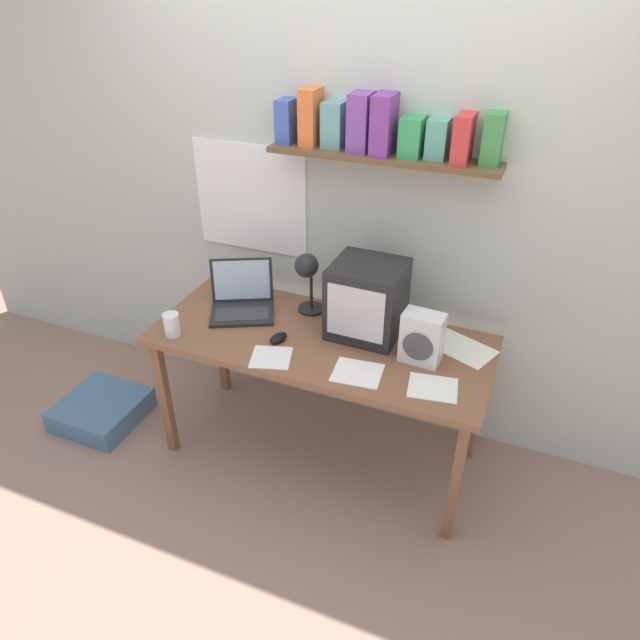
{
  "coord_description": "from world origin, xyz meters",
  "views": [
    {
      "loc": [
        0.87,
        -2.12,
        2.29
      ],
      "look_at": [
        0.0,
        0.0,
        0.86
      ],
      "focal_mm": 32.0,
      "sensor_mm": 36.0,
      "label": 1
    }
  ],
  "objects_px": {
    "corner_desk": "(320,349)",
    "loose_paper_near_monitor": "(271,357)",
    "desk_lamp": "(307,273)",
    "crt_monitor": "(367,299)",
    "loose_paper_near_laptop": "(433,388)",
    "juice_glass": "(172,326)",
    "floor_cushion": "(102,410)",
    "printed_handout": "(357,373)",
    "computer_mouse": "(278,338)",
    "laptop": "(242,299)",
    "open_notebook": "(462,348)",
    "space_heater": "(422,338)"
  },
  "relations": [
    {
      "from": "corner_desk",
      "to": "printed_handout",
      "type": "xyz_separation_m",
      "value": [
        0.26,
        -0.2,
        0.07
      ]
    },
    {
      "from": "juice_glass",
      "to": "floor_cushion",
      "type": "relative_size",
      "value": 0.26
    },
    {
      "from": "crt_monitor",
      "to": "open_notebook",
      "type": "height_order",
      "value": "crt_monitor"
    },
    {
      "from": "corner_desk",
      "to": "computer_mouse",
      "type": "bearing_deg",
      "value": -150.24
    },
    {
      "from": "juice_glass",
      "to": "open_notebook",
      "type": "xyz_separation_m",
      "value": [
        1.32,
        0.42,
        -0.05
      ]
    },
    {
      "from": "space_heater",
      "to": "open_notebook",
      "type": "xyz_separation_m",
      "value": [
        0.16,
        0.17,
        -0.12
      ]
    },
    {
      "from": "loose_paper_near_monitor",
      "to": "printed_handout",
      "type": "bearing_deg",
      "value": 5.72
    },
    {
      "from": "crt_monitor",
      "to": "loose_paper_near_laptop",
      "type": "height_order",
      "value": "crt_monitor"
    },
    {
      "from": "printed_handout",
      "to": "loose_paper_near_laptop",
      "type": "height_order",
      "value": "same"
    },
    {
      "from": "crt_monitor",
      "to": "space_heater",
      "type": "bearing_deg",
      "value": -23.13
    },
    {
      "from": "juice_glass",
      "to": "crt_monitor",
      "type": "bearing_deg",
      "value": 24.1
    },
    {
      "from": "laptop",
      "to": "computer_mouse",
      "type": "xyz_separation_m",
      "value": [
        0.3,
        -0.19,
        -0.05
      ]
    },
    {
      "from": "computer_mouse",
      "to": "loose_paper_near_laptop",
      "type": "xyz_separation_m",
      "value": [
        0.77,
        -0.08,
        -0.01
      ]
    },
    {
      "from": "corner_desk",
      "to": "loose_paper_near_monitor",
      "type": "height_order",
      "value": "loose_paper_near_monitor"
    },
    {
      "from": "juice_glass",
      "to": "printed_handout",
      "type": "distance_m",
      "value": 0.93
    },
    {
      "from": "laptop",
      "to": "open_notebook",
      "type": "xyz_separation_m",
      "value": [
        1.13,
        0.07,
        -0.06
      ]
    },
    {
      "from": "juice_glass",
      "to": "printed_handout",
      "type": "xyz_separation_m",
      "value": [
        0.93,
        0.05,
        -0.05
      ]
    },
    {
      "from": "crt_monitor",
      "to": "printed_handout",
      "type": "height_order",
      "value": "crt_monitor"
    },
    {
      "from": "corner_desk",
      "to": "printed_handout",
      "type": "distance_m",
      "value": 0.34
    },
    {
      "from": "juice_glass",
      "to": "computer_mouse",
      "type": "xyz_separation_m",
      "value": [
        0.5,
        0.15,
        -0.04
      ]
    },
    {
      "from": "laptop",
      "to": "printed_handout",
      "type": "bearing_deg",
      "value": -47.95
    },
    {
      "from": "laptop",
      "to": "open_notebook",
      "type": "bearing_deg",
      "value": -22.49
    },
    {
      "from": "space_heater",
      "to": "floor_cushion",
      "type": "height_order",
      "value": "space_heater"
    },
    {
      "from": "printed_handout",
      "to": "open_notebook",
      "type": "height_order",
      "value": "same"
    },
    {
      "from": "loose_paper_near_laptop",
      "to": "computer_mouse",
      "type": "bearing_deg",
      "value": 174.31
    },
    {
      "from": "printed_handout",
      "to": "juice_glass",
      "type": "bearing_deg",
      "value": -176.96
    },
    {
      "from": "computer_mouse",
      "to": "open_notebook",
      "type": "distance_m",
      "value": 0.87
    },
    {
      "from": "juice_glass",
      "to": "floor_cushion",
      "type": "height_order",
      "value": "juice_glass"
    },
    {
      "from": "printed_handout",
      "to": "floor_cushion",
      "type": "height_order",
      "value": "printed_handout"
    },
    {
      "from": "space_heater",
      "to": "loose_paper_near_laptop",
      "type": "height_order",
      "value": "space_heater"
    },
    {
      "from": "corner_desk",
      "to": "crt_monitor",
      "type": "height_order",
      "value": "crt_monitor"
    },
    {
      "from": "juice_glass",
      "to": "loose_paper_near_monitor",
      "type": "distance_m",
      "value": 0.53
    },
    {
      "from": "printed_handout",
      "to": "floor_cushion",
      "type": "bearing_deg",
      "value": -178.4
    },
    {
      "from": "open_notebook",
      "to": "floor_cushion",
      "type": "height_order",
      "value": "open_notebook"
    },
    {
      "from": "printed_handout",
      "to": "open_notebook",
      "type": "relative_size",
      "value": 0.67
    },
    {
      "from": "corner_desk",
      "to": "crt_monitor",
      "type": "distance_m",
      "value": 0.34
    },
    {
      "from": "juice_glass",
      "to": "floor_cushion",
      "type": "xyz_separation_m",
      "value": [
        -0.62,
        0.01,
        -0.74
      ]
    },
    {
      "from": "computer_mouse",
      "to": "printed_handout",
      "type": "relative_size",
      "value": 0.51
    },
    {
      "from": "juice_glass",
      "to": "floor_cushion",
      "type": "distance_m",
      "value": 0.97
    },
    {
      "from": "loose_paper_near_laptop",
      "to": "floor_cushion",
      "type": "relative_size",
      "value": 0.52
    },
    {
      "from": "corner_desk",
      "to": "juice_glass",
      "type": "relative_size",
      "value": 14.23
    },
    {
      "from": "open_notebook",
      "to": "corner_desk",
      "type": "bearing_deg",
      "value": -165.65
    },
    {
      "from": "desk_lamp",
      "to": "loose_paper_near_monitor",
      "type": "xyz_separation_m",
      "value": [
        -0.01,
        -0.41,
        -0.25
      ]
    },
    {
      "from": "computer_mouse",
      "to": "floor_cushion",
      "type": "height_order",
      "value": "computer_mouse"
    },
    {
      "from": "desk_lamp",
      "to": "space_heater",
      "type": "height_order",
      "value": "desk_lamp"
    },
    {
      "from": "desk_lamp",
      "to": "space_heater",
      "type": "distance_m",
      "value": 0.66
    },
    {
      "from": "computer_mouse",
      "to": "floor_cushion",
      "type": "distance_m",
      "value": 1.33
    },
    {
      "from": "laptop",
      "to": "computer_mouse",
      "type": "height_order",
      "value": "laptop"
    },
    {
      "from": "floor_cushion",
      "to": "printed_handout",
      "type": "bearing_deg",
      "value": 1.6
    },
    {
      "from": "space_heater",
      "to": "printed_handout",
      "type": "bearing_deg",
      "value": -135.09
    }
  ]
}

